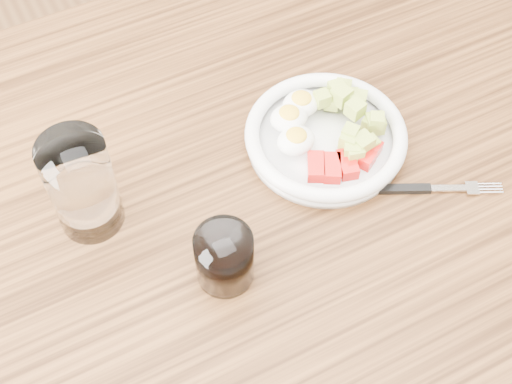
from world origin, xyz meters
TOP-DOWN VIEW (x-y plane):
  - dining_table at (0.00, 0.00)m, footprint 1.50×0.90m
  - bowl at (0.11, 0.06)m, footprint 0.21×0.21m
  - fork at (0.17, -0.06)m, footprint 0.16×0.09m
  - water_glass at (-0.19, 0.08)m, footprint 0.08×0.08m
  - coffee_glass at (-0.08, -0.06)m, footprint 0.06×0.06m

SIDE VIEW (x-z plane):
  - dining_table at x=0.00m, z-range 0.28..1.05m
  - fork at x=0.17m, z-range 0.77..0.78m
  - bowl at x=0.11m, z-range 0.76..0.82m
  - coffee_glass at x=-0.08m, z-range 0.77..0.84m
  - water_glass at x=-0.19m, z-range 0.77..0.91m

